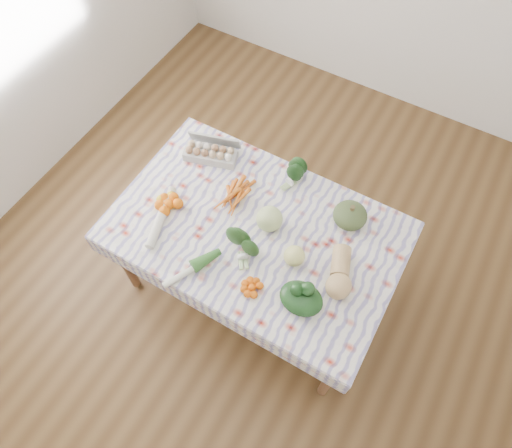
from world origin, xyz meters
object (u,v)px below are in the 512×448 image
at_px(butternut_squash, 340,272).
at_px(egg_carton, 210,154).
at_px(cabbage, 269,219).
at_px(dining_table, 256,236).
at_px(grapefruit, 294,256).
at_px(kabocha_squash, 350,215).

bearing_deg(butternut_squash, egg_carton, 142.72).
distance_m(cabbage, butternut_squash, 0.49).
distance_m(egg_carton, cabbage, 0.62).
distance_m(egg_carton, butternut_squash, 1.10).
xyz_separation_m(dining_table, grapefruit, (0.28, -0.07, 0.14)).
xyz_separation_m(dining_table, egg_carton, (-0.51, 0.31, 0.13)).
relative_size(dining_table, butternut_squash, 5.41).
height_order(kabocha_squash, grapefruit, kabocha_squash).
bearing_deg(grapefruit, egg_carton, 154.47).
distance_m(kabocha_squash, grapefruit, 0.42).
height_order(dining_table, grapefruit, grapefruit).
height_order(kabocha_squash, cabbage, cabbage).
relative_size(butternut_squash, grapefruit, 2.52).
bearing_deg(egg_carton, butternut_squash, -34.78).
relative_size(kabocha_squash, butternut_squash, 0.67).
bearing_deg(butternut_squash, grapefruit, 168.21).
xyz_separation_m(kabocha_squash, butternut_squash, (0.10, -0.35, 0.00)).
distance_m(dining_table, egg_carton, 0.61).
bearing_deg(cabbage, egg_carton, 156.17).
xyz_separation_m(dining_table, butternut_squash, (0.54, -0.04, 0.15)).
relative_size(kabocha_squash, grapefruit, 1.68).
height_order(dining_table, kabocha_squash, kabocha_squash).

